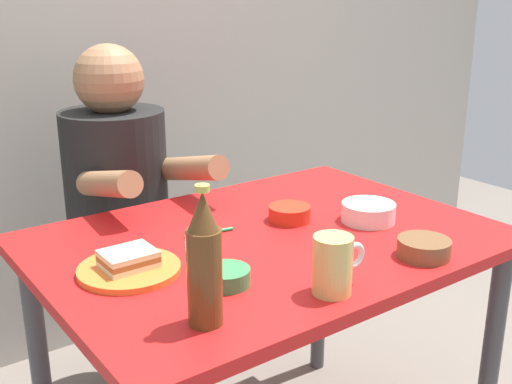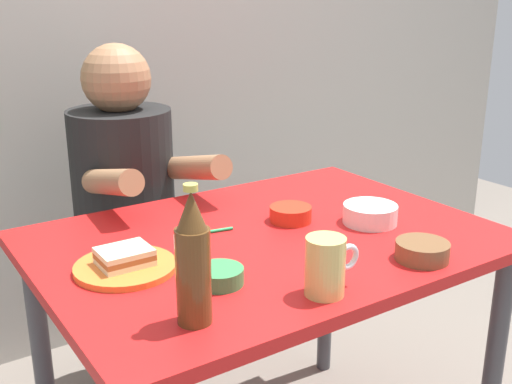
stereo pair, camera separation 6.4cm
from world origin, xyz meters
TOP-DOWN VIEW (x-y plane):
  - dining_table at (0.00, 0.00)m, footprint 1.10×0.80m
  - stool at (-0.12, 0.63)m, footprint 0.34×0.34m
  - person_seated at (-0.12, 0.62)m, footprint 0.33×0.56m
  - plate_orange at (-0.37, 0.01)m, footprint 0.22×0.22m
  - sandwich at (-0.37, 0.01)m, footprint 0.11×0.09m
  - beer_mug at (-0.08, -0.32)m, footprint 0.13×0.08m
  - beer_bottle at (-0.35, -0.27)m, footprint 0.06×0.06m
  - dip_bowl_green at (-0.23, -0.16)m, footprint 0.10×0.10m
  - condiment_bowl_brown at (0.21, -0.31)m, footprint 0.12×0.12m
  - sauce_bowl_chili at (0.11, 0.05)m, footprint 0.11×0.11m
  - rice_bowl_white at (0.27, -0.07)m, footprint 0.14×0.14m
  - spoon at (-0.14, 0.10)m, footprint 0.13×0.04m

SIDE VIEW (x-z plane):
  - stool at x=-0.12m, z-range 0.12..0.57m
  - dining_table at x=0.00m, z-range 0.28..1.02m
  - spoon at x=-0.14m, z-range 0.74..0.75m
  - plate_orange at x=-0.37m, z-range 0.74..0.75m
  - dip_bowl_green at x=-0.23m, z-range 0.74..0.78m
  - sauce_bowl_chili at x=0.11m, z-range 0.74..0.78m
  - condiment_bowl_brown at x=0.21m, z-range 0.74..0.78m
  - person_seated at x=-0.12m, z-range 0.41..1.13m
  - rice_bowl_white at x=0.27m, z-range 0.74..0.79m
  - sandwich at x=-0.37m, z-range 0.75..0.79m
  - beer_mug at x=-0.08m, z-range 0.74..0.86m
  - beer_bottle at x=-0.35m, z-range 0.73..0.99m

